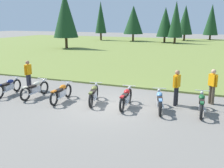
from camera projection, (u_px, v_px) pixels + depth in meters
name	position (u px, v px, depth m)	size (l,w,h in m)	color
ground_plane	(107.00, 106.00, 12.03)	(140.00, 140.00, 0.00)	slate
grass_moorland	(181.00, 49.00, 34.97)	(80.00, 44.00, 0.10)	olive
forest_treeline	(220.00, 17.00, 39.11)	(41.43, 27.98, 8.90)	#47331E
motorcycle_navy	(8.00, 87.00, 13.71)	(0.62, 2.10, 0.88)	black
motorcycle_cream	(35.00, 89.00, 13.26)	(0.62, 2.10, 0.88)	black
motorcycle_orange	(61.00, 93.00, 12.59)	(0.62, 2.10, 0.88)	black
motorcycle_olive	(94.00, 94.00, 12.36)	(0.79, 2.05, 0.88)	black
motorcycle_red	(126.00, 98.00, 11.75)	(0.62, 2.10, 0.88)	black
motorcycle_sky_blue	(160.00, 101.00, 11.29)	(0.76, 2.06, 0.88)	black
motorcycle_british_green	(201.00, 104.00, 10.92)	(0.62, 2.10, 0.88)	black
rider_in_hivis_vest	(28.00, 73.00, 14.65)	(0.24, 0.55, 1.67)	#2D2D38
rider_near_row_end	(213.00, 84.00, 12.07)	(0.42, 0.41, 1.67)	#4C4233
rider_checking_bike	(177.00, 86.00, 11.86)	(0.30, 0.54, 1.67)	black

